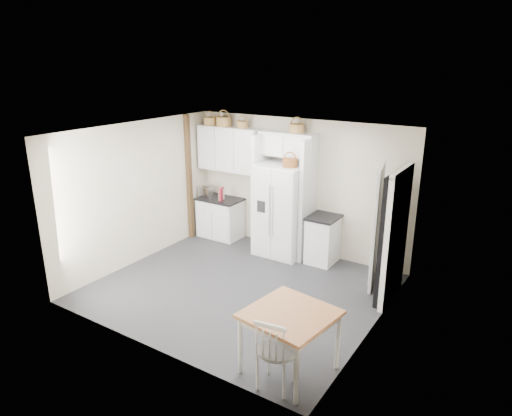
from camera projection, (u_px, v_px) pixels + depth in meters
The scene contains 27 objects.
floor at pixel (240, 288), 7.61m from camera, with size 4.50×4.50×0.00m, color #2D2D2E.
ceiling at pixel (238, 132), 6.81m from camera, with size 4.50×4.50×0.00m, color white.
wall_back at pixel (298, 186), 8.81m from camera, with size 4.50×4.50×0.00m, color beige.
wall_left at pixel (139, 193), 8.37m from camera, with size 4.00×4.00×0.00m, color beige.
wall_right at pixel (379, 244), 6.05m from camera, with size 4.00×4.00×0.00m, color beige.
refrigerator at pixel (281, 210), 8.71m from camera, with size 0.92×0.74×1.78m, color white.
base_cab_left at pixel (220, 218), 9.71m from camera, with size 0.89×0.56×0.82m, color silver.
base_cab_right at pixel (323, 240), 8.48m from camera, with size 0.49×0.59×0.86m, color silver.
dining_table at pixel (289, 342), 5.48m from camera, with size 0.96×0.96×0.80m, color #AD693D.
windsor_chair at pixel (276, 351), 5.18m from camera, with size 0.46×0.42×0.95m, color silver.
counter_left at pixel (220, 199), 9.58m from camera, with size 0.92×0.60×0.04m, color black.
counter_right at pixel (324, 217), 8.34m from camera, with size 0.53×0.63×0.04m, color black.
toaster at pixel (206, 192), 9.68m from camera, with size 0.30×0.17×0.21m, color silver.
cookbook_red at pixel (222, 194), 9.41m from camera, with size 0.04×0.17×0.26m, color #B52232.
cookbook_cream at pixel (221, 195), 9.42m from camera, with size 0.03×0.15×0.23m, color beige.
basket_upper_a at pixel (210, 121), 9.34m from camera, with size 0.28×0.28×0.16m, color olive.
basket_upper_b at pixel (224, 122), 9.16m from camera, with size 0.32×0.32×0.19m, color olive.
basket_upper_c at pixel (242, 125), 8.93m from camera, with size 0.23×0.23×0.14m, color olive.
basket_bridge_b at pixel (297, 129), 8.31m from camera, with size 0.29×0.29×0.17m, color olive.
basket_fridge_b at pixel (290, 163), 8.22m from camera, with size 0.28×0.28×0.15m, color #602E14.
upper_cabinet at pixel (230, 149), 9.26m from camera, with size 1.40×0.34×0.90m, color silver.
bridge_cabinet at pixel (288, 144), 8.49m from camera, with size 1.12×0.34×0.45m, color silver.
fridge_panel_left at pixel (261, 192), 8.95m from camera, with size 0.08×0.60×2.30m, color silver.
fridge_panel_right at pixel (308, 200), 8.43m from camera, with size 0.08×0.60×2.30m, color silver.
trim_post at pixel (189, 178), 9.42m from camera, with size 0.09×0.09×2.60m, color #432D1C.
doorway_void at pixel (393, 238), 6.98m from camera, with size 0.18×0.85×2.05m, color black.
door_slab at pixel (377, 227), 7.44m from camera, with size 0.80×0.04×2.05m, color white.
Camera 1 is at (3.91, -5.60, 3.63)m, focal length 32.00 mm.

